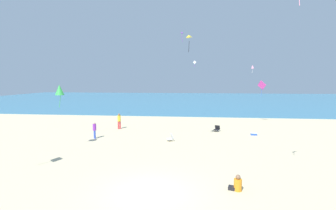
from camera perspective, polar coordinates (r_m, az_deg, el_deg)
The scene contains 14 objects.
ground_plane at distance 21.16m, azimuth 0.43°, elevation -8.26°, with size 120.00×120.00×0.00m, color beige.
ocean_water at distance 63.55m, azimuth 4.17°, elevation 1.36°, with size 120.00×60.00×0.05m, color teal.
beach_chair_near_camera at distance 20.51m, azimuth 0.63°, elevation -7.86°, with size 0.73×0.69×0.64m.
beach_chair_mid_beach at distance 24.83m, azimuth 11.70°, elevation -5.60°, with size 0.75×0.82×0.60m.
cooler_box at distance 24.07m, azimuth 19.99°, elevation -6.59°, with size 0.62×0.43×0.22m.
person_0 at distance 22.25m, azimuth -17.30°, elevation -5.51°, with size 0.42×0.42×1.52m.
person_1 at distance 25.88m, azimuth -11.70°, elevation -3.57°, with size 0.46×0.46×1.66m.
person_3 at distance 12.28m, azimuth 16.28°, elevation -17.95°, with size 0.69×0.50×0.78m.
kite_white at distance 35.59m, azimuth 6.43°, elevation 10.15°, with size 0.51×0.14×0.90m.
kite_yellow at distance 18.99m, azimuth 5.06°, elevation 16.16°, with size 0.50×0.60×1.32m.
kite_magenta at distance 30.54m, azimuth 21.68°, elevation 4.44°, with size 0.75×0.96×1.96m.
kite_pink at distance 35.42m, azimuth 19.72°, elevation 8.68°, with size 0.59×0.59×1.09m.
kite_purple at distance 29.96m, azimuth 3.44°, elevation 16.95°, with size 0.39×0.44×1.21m.
kite_green at distance 19.36m, azimuth -24.70°, elevation 3.34°, with size 0.88×0.88×1.70m.
Camera 1 is at (1.98, -10.40, 5.24)m, focal length 25.27 mm.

